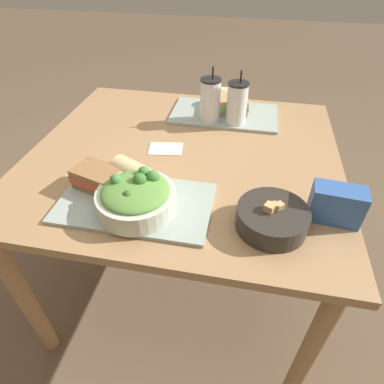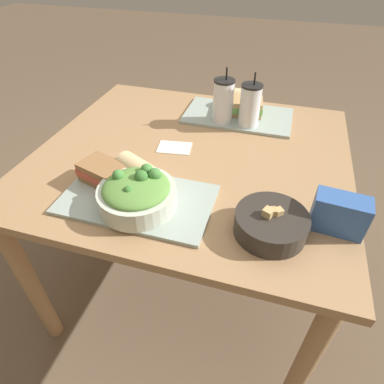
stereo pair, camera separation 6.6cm
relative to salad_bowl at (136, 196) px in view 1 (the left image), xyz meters
The scene contains 14 objects.
ground_plane 0.88m from the salad_bowl, 79.08° to the left, with size 12.00×12.00×0.00m, color brown.
dining_table 0.37m from the salad_bowl, 79.08° to the left, with size 1.11×1.02×0.76m.
tray_near 0.06m from the salad_bowl, 122.68° to the left, with size 0.45×0.26×0.01m.
tray_far 0.68m from the salad_bowl, 74.98° to the left, with size 0.45×0.26×0.01m.
salad_bowl is the anchor object (origin of this frame).
soup_bowl 0.38m from the salad_bowl, ahead, with size 0.19×0.19×0.08m.
sandwich_near 0.17m from the salad_bowl, 153.55° to the left, with size 0.17×0.13×0.06m.
baguette_near 0.12m from the salad_bowl, 116.47° to the left, with size 0.14×0.12×0.08m.
sandwich_far 0.70m from the salad_bowl, 73.41° to the left, with size 0.16×0.12×0.06m.
baguette_far 0.76m from the salad_bowl, 76.72° to the left, with size 0.10×0.08×0.08m.
drink_cup_dark 0.59m from the salad_bowl, 78.04° to the left, with size 0.08×0.08×0.22m.
drink_cup_red 0.62m from the salad_bowl, 68.31° to the left, with size 0.08×0.08×0.21m.
chip_bag 0.55m from the salad_bowl, ahead, with size 0.14×0.08×0.11m.
napkin_folded 0.34m from the salad_bowl, 91.13° to the left, with size 0.13×0.10×0.00m.
Camera 1 is at (0.22, -0.97, 1.40)m, focal length 30.00 mm.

